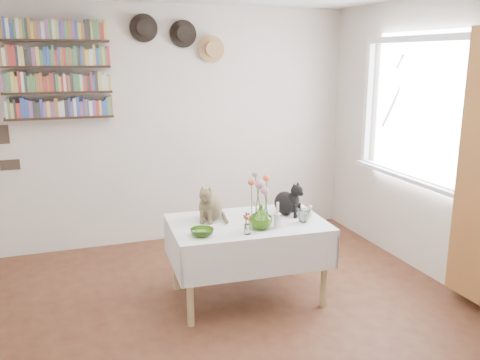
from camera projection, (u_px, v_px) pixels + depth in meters
name	position (u px, v px, depth m)	size (l,w,h in m)	color
room	(242.00, 170.00, 3.34)	(4.08, 4.58, 2.58)	brown
window	(413.00, 121.00, 4.68)	(0.12, 1.52, 1.32)	white
dining_table	(247.00, 241.00, 4.16)	(1.29, 0.87, 0.67)	white
tabby_cat	(211.00, 201.00, 4.15)	(0.21, 0.27, 0.31)	olive
black_cat	(286.00, 197.00, 4.29)	(0.20, 0.25, 0.30)	black
flower_vase	(261.00, 217.00, 3.93)	(0.18, 0.18, 0.19)	#71AB33
green_bowl	(202.00, 232.00, 3.79)	(0.18, 0.18, 0.05)	#71AB33
drinking_glass	(303.00, 216.00, 4.10)	(0.11, 0.11, 0.11)	white
candlestick	(277.00, 219.00, 3.97)	(0.06, 0.06, 0.20)	white
berry_jar	(247.00, 223.00, 3.82)	(0.05, 0.05, 0.19)	white
porcelain_figurine	(310.00, 212.00, 4.25)	(0.05, 0.05, 0.10)	white
flower_bouquet	(260.00, 186.00, 3.89)	(0.17, 0.12, 0.39)	#4C7233
bookshelf_unit	(57.00, 71.00, 4.82)	(1.00, 0.16, 0.91)	black
wall_hats	(180.00, 37.00, 5.16)	(0.98, 0.09, 0.48)	black
wall_art_plaques	(5.00, 147.00, 4.88)	(0.21, 0.02, 0.44)	#38281E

